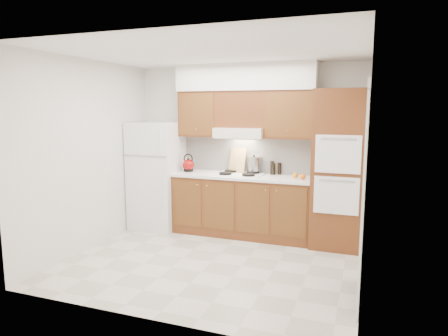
{
  "coord_description": "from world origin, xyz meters",
  "views": [
    {
      "loc": [
        1.8,
        -4.51,
        1.95
      ],
      "look_at": [
        0.0,
        0.45,
        1.15
      ],
      "focal_mm": 32.0,
      "sensor_mm": 36.0,
      "label": 1
    }
  ],
  "objects_px": {
    "fridge": "(157,175)",
    "stock_pot": "(254,164)",
    "oven_cabinet": "(339,169)",
    "kettle": "(188,165)"
  },
  "relations": [
    {
      "from": "fridge",
      "to": "stock_pot",
      "type": "height_order",
      "value": "fridge"
    },
    {
      "from": "oven_cabinet",
      "to": "kettle",
      "type": "xyz_separation_m",
      "value": [
        -2.32,
        0.03,
        -0.06
      ]
    },
    {
      "from": "fridge",
      "to": "kettle",
      "type": "relative_size",
      "value": 9.19
    },
    {
      "from": "oven_cabinet",
      "to": "stock_pot",
      "type": "height_order",
      "value": "oven_cabinet"
    },
    {
      "from": "oven_cabinet",
      "to": "kettle",
      "type": "height_order",
      "value": "oven_cabinet"
    },
    {
      "from": "oven_cabinet",
      "to": "kettle",
      "type": "distance_m",
      "value": 2.32
    },
    {
      "from": "fridge",
      "to": "kettle",
      "type": "height_order",
      "value": "fridge"
    },
    {
      "from": "oven_cabinet",
      "to": "stock_pot",
      "type": "bearing_deg",
      "value": 170.11
    },
    {
      "from": "kettle",
      "to": "oven_cabinet",
      "type": "bearing_deg",
      "value": 17.4
    },
    {
      "from": "fridge",
      "to": "stock_pot",
      "type": "distance_m",
      "value": 1.59
    }
  ]
}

